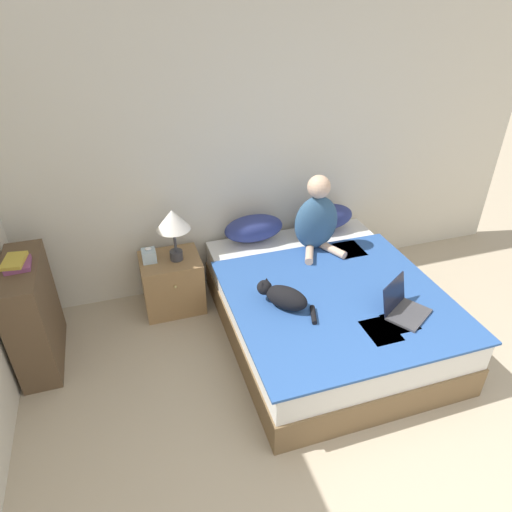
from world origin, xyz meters
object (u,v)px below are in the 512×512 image
object	(u,v)px
cat_tabby	(284,297)
bookshelf	(33,315)
tissue_box	(149,255)
pillow_near	(254,228)
laptop_open	(404,307)
book_stack_top	(16,263)
person_sitting	(317,219)
bed	(326,309)
nightstand	(172,283)
pillow_far	(325,217)
table_lamp	(173,222)

from	to	relation	value
cat_tabby	bookshelf	distance (m)	1.92
tissue_box	pillow_near	bearing A→B (deg)	3.49
laptop_open	pillow_near	bearing A→B (deg)	86.21
tissue_box	book_stack_top	bearing A→B (deg)	-157.72
person_sitting	book_stack_top	size ratio (longest dim) A/B	2.97
tissue_box	bookshelf	size ratio (longest dim) A/B	0.16
bed	nightstand	distance (m)	1.41
nightstand	book_stack_top	distance (m)	1.33
pillow_far	nightstand	xyz separation A→B (m)	(-1.54, -0.08, -0.39)
pillow_far	person_sitting	distance (m)	0.41
nightstand	table_lamp	world-z (taller)	table_lamp
bed	tissue_box	distance (m)	1.59
pillow_near	cat_tabby	world-z (taller)	pillow_near
bed	book_stack_top	xyz separation A→B (m)	(-2.27, 0.41, 0.66)
bed	pillow_far	xyz separation A→B (m)	(0.36, 0.85, 0.39)
person_sitting	cat_tabby	bearing A→B (deg)	-128.71
nightstand	person_sitting	bearing A→B (deg)	-9.45
table_lamp	book_stack_top	bearing A→B (deg)	-163.77
pillow_near	cat_tabby	size ratio (longest dim) A/B	1.21
bed	table_lamp	distance (m)	1.48
laptop_open	tissue_box	xyz separation A→B (m)	(-1.71, 1.30, 0.00)
laptop_open	book_stack_top	distance (m)	2.82
bed	pillow_far	world-z (taller)	pillow_far
pillow_near	cat_tabby	xyz separation A→B (m)	(-0.09, -1.01, -0.04)
nightstand	bookshelf	xyz separation A→B (m)	(-1.10, -0.36, 0.18)
pillow_near	nightstand	distance (m)	0.90
pillow_near	book_stack_top	distance (m)	1.98
pillow_near	laptop_open	size ratio (longest dim) A/B	1.33
tissue_box	bookshelf	xyz separation A→B (m)	(-0.93, -0.38, -0.13)
table_lamp	bookshelf	xyz separation A→B (m)	(-1.17, -0.34, -0.44)
pillow_near	nightstand	bearing A→B (deg)	-174.57
cat_tabby	nightstand	xyz separation A→B (m)	(-0.72, 0.94, -0.35)
nightstand	bookshelf	size ratio (longest dim) A/B	0.59
person_sitting	table_lamp	bearing A→B (deg)	171.28
bookshelf	laptop_open	bearing A→B (deg)	-19.19
pillow_near	bookshelf	world-z (taller)	bookshelf
person_sitting	nightstand	world-z (taller)	person_sitting
table_lamp	person_sitting	bearing A→B (deg)	-8.72
pillow_far	table_lamp	distance (m)	1.50
pillow_far	laptop_open	xyz separation A→B (m)	(0.00, -1.36, -0.08)
person_sitting	book_stack_top	distance (m)	2.41
nightstand	pillow_far	bearing A→B (deg)	2.86
pillow_far	bookshelf	size ratio (longest dim) A/B	0.63
table_lamp	bookshelf	size ratio (longest dim) A/B	0.54
laptop_open	tissue_box	bearing A→B (deg)	110.65
pillow_near	table_lamp	distance (m)	0.79
person_sitting	bookshelf	size ratio (longest dim) A/B	0.79
pillow_near	pillow_far	xyz separation A→B (m)	(0.73, 0.00, 0.00)
bookshelf	book_stack_top	xyz separation A→B (m)	(0.00, -0.00, 0.47)
table_lamp	book_stack_top	world-z (taller)	table_lamp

